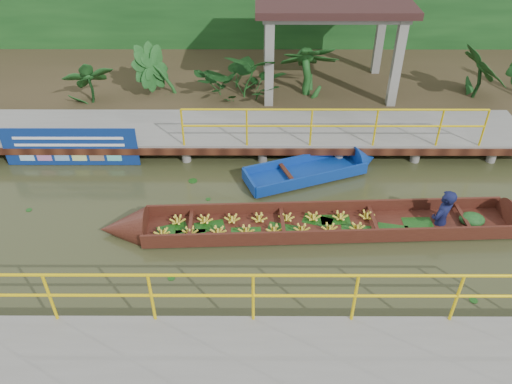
{
  "coord_description": "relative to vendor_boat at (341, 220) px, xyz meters",
  "views": [
    {
      "loc": [
        0.86,
        -8.37,
        7.14
      ],
      "look_at": [
        0.84,
        0.5,
        0.6
      ],
      "focal_mm": 35.0,
      "sensor_mm": 36.0,
      "label": 1
    }
  ],
  "objects": [
    {
      "name": "vendor_boat",
      "position": [
        0.0,
        0.0,
        0.0
      ],
      "size": [
        9.87,
        1.39,
        2.11
      ],
      "rotation": [
        0.0,
        0.0,
        0.04
      ],
      "color": "#36140E",
      "rests_on": "ground"
    },
    {
      "name": "moored_blue_boat",
      "position": [
        0.16,
        2.26,
        -0.08
      ],
      "size": [
        3.58,
        2.08,
        0.83
      ],
      "rotation": [
        0.0,
        0.0,
        0.37
      ],
      "color": "navy",
      "rests_on": "ground"
    },
    {
      "name": "blue_banner",
      "position": [
        -6.57,
        2.5,
        0.32
      ],
      "size": [
        3.43,
        0.04,
        1.07
      ],
      "color": "navy",
      "rests_on": "ground"
    },
    {
      "name": "ground",
      "position": [
        -2.68,
        0.02,
        -0.23
      ],
      "size": [
        80.0,
        80.0,
        0.0
      ],
      "primitive_type": "plane",
      "color": "#30341A",
      "rests_on": "ground"
    },
    {
      "name": "far_dock",
      "position": [
        -2.66,
        3.45,
        0.25
      ],
      "size": [
        16.0,
        2.06,
        1.66
      ],
      "color": "slate",
      "rests_on": "ground"
    },
    {
      "name": "pavilion",
      "position": [
        0.32,
        6.32,
        2.58
      ],
      "size": [
        4.4,
        3.0,
        3.0
      ],
      "color": "slate",
      "rests_on": "ground"
    },
    {
      "name": "tropical_plants",
      "position": [
        -0.48,
        5.32,
        0.98
      ],
      "size": [
        14.22,
        1.22,
        1.52
      ],
      "color": "#123A15",
      "rests_on": "ground"
    },
    {
      "name": "land_strip",
      "position": [
        -2.68,
        7.52,
        -0.01
      ],
      "size": [
        30.0,
        8.0,
        0.45
      ],
      "primitive_type": "cube",
      "color": "#352C1A",
      "rests_on": "ground"
    },
    {
      "name": "foliage_backdrop",
      "position": [
        -2.68,
        10.02,
        1.77
      ],
      "size": [
        30.0,
        0.8,
        4.0
      ],
      "primitive_type": "cube",
      "color": "#123A15",
      "rests_on": "ground"
    }
  ]
}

